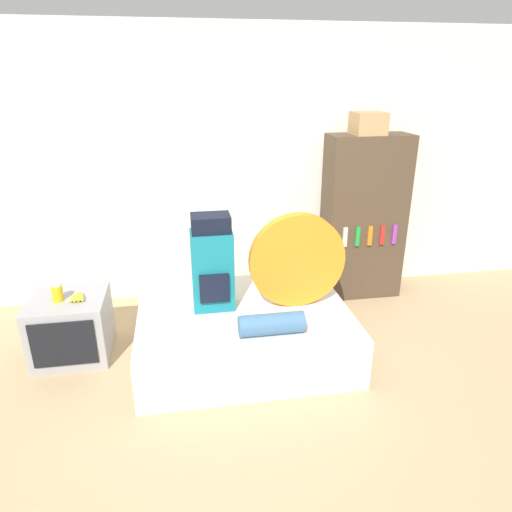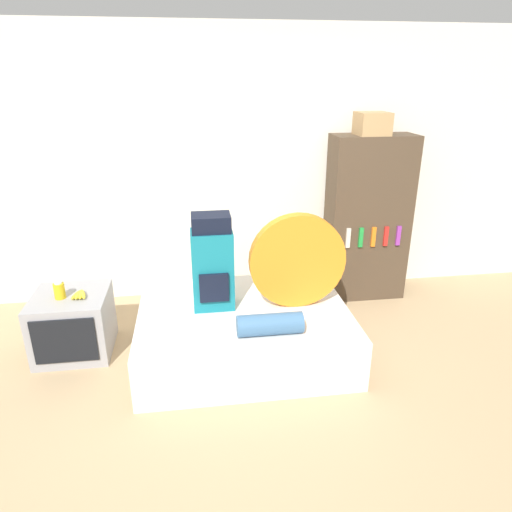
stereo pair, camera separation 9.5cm
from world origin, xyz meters
name	(u,v)px [view 2 (the right image)]	position (x,y,z in m)	size (l,w,h in m)	color
ground_plane	(241,398)	(0.00, 0.00, 0.00)	(16.00, 16.00, 0.00)	tan
wall_back	(219,169)	(0.00, 1.80, 1.30)	(8.00, 0.05, 2.60)	silver
bed	(244,331)	(0.09, 0.58, 0.20)	(1.66, 1.28, 0.40)	silver
backpack	(213,264)	(-0.14, 0.67, 0.77)	(0.32, 0.27, 0.77)	#14707F
tent_bag	(297,261)	(0.52, 0.60, 0.79)	(0.77, 0.09, 0.77)	orange
sleeping_roll	(270,324)	(0.23, 0.18, 0.48)	(0.47, 0.16, 0.16)	#3D668E
television	(73,324)	(-1.29, 0.79, 0.26)	(0.59, 0.58, 0.51)	#939399
canister	(59,290)	(-1.34, 0.76, 0.58)	(0.08, 0.08, 0.14)	gold
banana_bunch	(80,294)	(-1.20, 0.77, 0.53)	(0.13, 0.17, 0.04)	yellow
bookshelf	(367,219)	(1.44, 1.50, 0.82)	(0.79, 0.38, 1.63)	#473828
cardboard_box	(372,124)	(1.39, 1.48, 1.73)	(0.28, 0.29, 0.20)	#A88456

